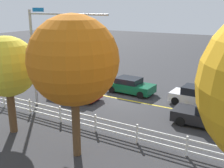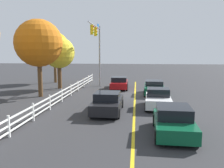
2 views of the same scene
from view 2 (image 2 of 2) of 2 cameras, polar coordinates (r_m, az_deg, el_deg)
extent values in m
plane|color=#2D2D30|center=(24.59, 5.53, -2.44)|extent=(120.00, 120.00, 0.00)
cube|color=gold|center=(20.67, 5.45, -4.39)|extent=(28.00, 0.16, 0.01)
cylinder|color=gray|center=(29.97, -2.97, 6.60)|extent=(0.20, 0.20, 7.46)
cylinder|color=gray|center=(26.73, -4.18, 13.81)|extent=(6.86, 0.12, 0.12)
cube|color=#0C59B2|center=(29.24, -3.34, 13.85)|extent=(1.10, 0.03, 0.28)
cube|color=gold|center=(27.19, -3.97, 12.44)|extent=(0.32, 0.28, 1.00)
sphere|color=red|center=(27.19, -3.66, 13.12)|extent=(0.17, 0.17, 0.17)
sphere|color=orange|center=(27.16, -3.65, 12.45)|extent=(0.17, 0.17, 0.17)
sphere|color=#148C19|center=(27.14, -3.64, 11.77)|extent=(0.17, 0.17, 0.17)
cube|color=gold|center=(25.03, -4.85, 12.83)|extent=(0.32, 0.28, 1.00)
sphere|color=red|center=(25.03, -4.51, 13.57)|extent=(0.17, 0.17, 0.17)
sphere|color=orange|center=(25.00, -4.50, 12.84)|extent=(0.17, 0.17, 0.17)
sphere|color=#148C19|center=(24.98, -4.50, 12.11)|extent=(0.17, 0.17, 0.17)
cube|color=black|center=(17.19, -1.03, -4.88)|extent=(4.60, 1.98, 0.72)
cube|color=black|center=(16.84, -1.14, -2.93)|extent=(1.87, 1.75, 0.56)
cylinder|color=black|center=(18.88, -3.10, -4.55)|extent=(0.64, 0.23, 0.64)
cylinder|color=black|center=(18.67, 2.35, -4.69)|extent=(0.64, 0.23, 0.64)
cylinder|color=black|center=(15.91, -5.01, -6.92)|extent=(0.64, 0.23, 0.64)
cylinder|color=black|center=(15.66, 1.49, -7.14)|extent=(0.64, 0.23, 0.64)
cube|color=#0C4C2D|center=(24.60, 10.02, -1.16)|extent=(4.37, 2.11, 0.71)
cube|color=black|center=(24.72, 10.04, 0.30)|extent=(2.19, 1.82, 0.49)
cylinder|color=black|center=(23.25, 12.33, -2.38)|extent=(0.65, 0.25, 0.64)
cylinder|color=black|center=(23.19, 7.87, -2.30)|extent=(0.65, 0.25, 0.64)
cylinder|color=black|center=(26.12, 11.90, -1.26)|extent=(0.65, 0.25, 0.64)
cylinder|color=black|center=(26.07, 7.93, -1.18)|extent=(0.65, 0.25, 0.64)
cube|color=maroon|center=(28.08, 1.73, 0.02)|extent=(4.66, 2.07, 0.67)
cube|color=black|center=(27.78, 1.72, 1.19)|extent=(2.27, 1.80, 0.54)
cylinder|color=black|center=(29.71, 0.12, 0.00)|extent=(0.65, 0.24, 0.64)
cylinder|color=black|center=(29.64, 3.60, -0.04)|extent=(0.65, 0.24, 0.64)
cylinder|color=black|center=(26.62, -0.34, -0.92)|extent=(0.65, 0.24, 0.64)
cylinder|color=black|center=(26.55, 3.54, -0.96)|extent=(0.65, 0.24, 0.64)
cube|color=silver|center=(18.84, 10.95, -3.94)|extent=(4.00, 2.08, 0.70)
cube|color=black|center=(18.92, 10.98, -1.90)|extent=(1.67, 1.77, 0.60)
cylinder|color=black|center=(17.66, 13.95, -5.64)|extent=(0.65, 0.25, 0.64)
cylinder|color=black|center=(17.58, 8.21, -5.55)|extent=(0.65, 0.25, 0.64)
cylinder|color=black|center=(20.24, 13.30, -3.91)|extent=(0.65, 0.25, 0.64)
cylinder|color=black|center=(20.18, 8.30, -3.82)|extent=(0.65, 0.25, 0.64)
cube|color=#0C4C2D|center=(13.07, 14.51, -9.36)|extent=(4.22, 2.10, 0.67)
cube|color=black|center=(13.10, 14.50, -6.43)|extent=(2.20, 1.83, 0.60)
cylinder|color=black|center=(11.96, 19.69, -12.38)|extent=(0.65, 0.24, 0.64)
cylinder|color=black|center=(11.73, 10.70, -12.46)|extent=(0.65, 0.24, 0.64)
cylinder|color=black|center=(14.60, 17.46, -8.61)|extent=(0.65, 0.24, 0.64)
cylinder|color=black|center=(14.41, 10.19, -8.59)|extent=(0.65, 0.24, 0.64)
cube|color=white|center=(13.36, -23.48, -9.29)|extent=(0.10, 0.10, 1.15)
cube|color=white|center=(15.84, -18.36, -6.41)|extent=(0.10, 0.10, 1.15)
cube|color=white|center=(18.44, -14.69, -4.29)|extent=(0.10, 0.10, 1.15)
cube|color=white|center=(21.12, -11.95, -2.68)|extent=(0.10, 0.10, 1.15)
cube|color=white|center=(23.84, -9.84, -1.44)|extent=(0.10, 0.10, 1.15)
cube|color=white|center=(26.60, -8.16, -0.45)|extent=(0.10, 0.10, 1.15)
cube|color=white|center=(29.39, -6.80, 0.36)|extent=(0.10, 0.10, 1.15)
cube|color=white|center=(32.19, -5.68, 1.02)|extent=(0.10, 0.10, 1.15)
cube|color=white|center=(35.01, -4.74, 1.58)|extent=(0.10, 0.10, 1.15)
cube|color=white|center=(22.41, -10.85, -1.08)|extent=(26.00, 0.06, 0.09)
cube|color=white|center=(22.47, -10.83, -1.96)|extent=(26.00, 0.06, 0.09)
cube|color=white|center=(22.53, -10.81, -2.76)|extent=(26.00, 0.06, 0.09)
cylinder|color=brown|center=(28.78, -12.43, 1.79)|extent=(0.47, 0.47, 2.86)
sphere|color=yellow|center=(28.63, -12.59, 7.37)|extent=(3.65, 3.65, 3.65)
cylinder|color=brown|center=(23.97, -16.84, 1.18)|extent=(0.43, 0.43, 3.46)
sphere|color=#C66614|center=(23.84, -17.16, 9.35)|extent=(4.49, 4.49, 4.49)
cylinder|color=brown|center=(34.42, -13.44, 3.41)|extent=(0.38, 0.38, 3.69)
sphere|color=gold|center=(34.34, -13.61, 8.88)|extent=(3.84, 3.84, 3.84)
camera|label=1|loc=(24.07, -49.49, 12.99)|focal=42.97mm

